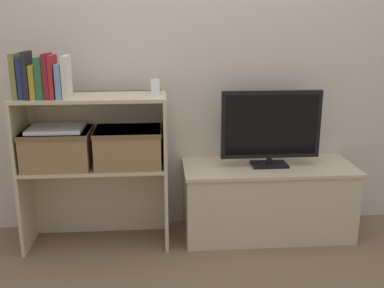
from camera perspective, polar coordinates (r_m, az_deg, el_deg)
The scene contains 19 objects.
ground_plane at distance 2.77m, azimuth 0.28°, elevation -13.47°, with size 16.00×16.00×0.00m, color brown.
wall_back at distance 2.87m, azimuth -0.44°, elevation 12.66°, with size 10.00×0.05×2.40m.
tv_stand at distance 2.93m, azimuth 9.54°, elevation -7.01°, with size 1.07×0.43×0.46m.
tv at distance 2.78m, azimuth 9.99°, elevation 2.19°, with size 0.61×0.14×0.47m.
bookshelf_lower_tier at distance 2.86m, azimuth -11.85°, elevation -5.79°, with size 0.86×0.33×0.51m.
bookshelf_upper_tier at distance 2.73m, azimuth -12.39°, elevation 3.18°, with size 0.86×0.33×0.42m.
book_olive at distance 2.65m, azimuth -21.45°, elevation 8.04°, with size 0.03×0.14×0.25m.
book_navy at distance 2.64m, azimuth -20.74°, elevation 7.82°, with size 0.03×0.12×0.22m.
book_charcoal at distance 2.63m, azimuth -20.10°, elevation 8.23°, with size 0.02×0.15×0.26m.
book_mustard at distance 2.63m, azimuth -19.39°, elevation 7.47°, with size 0.03×0.13×0.18m.
book_forest at distance 2.62m, azimuth -18.58°, elevation 7.99°, with size 0.04×0.16×0.23m.
book_maroon at distance 2.61m, azimuth -17.85°, elevation 8.23°, with size 0.03×0.15×0.24m.
book_crimson at distance 2.60m, azimuth -17.21°, elevation 8.17°, with size 0.02×0.16×0.24m.
book_skyblue at distance 2.60m, azimuth -16.42°, elevation 7.69°, with size 0.03×0.14×0.19m.
book_ivory at distance 2.59m, azimuth -15.65°, elevation 8.21°, with size 0.03×0.16×0.23m.
baby_monitor at distance 2.61m, azimuth -4.68°, elevation 7.23°, with size 0.05×0.04×0.12m.
storage_basket_left at distance 2.73m, azimuth -16.68°, elevation -0.35°, with size 0.39×0.30×0.22m.
storage_basket_right at distance 2.67m, azimuth -8.06°, elevation -0.17°, with size 0.39×0.30×0.22m.
laptop at distance 2.70m, azimuth -16.86°, elevation 1.89°, with size 0.31×0.25×0.02m.
Camera 1 is at (-0.20, -2.42, 1.35)m, focal length 42.00 mm.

